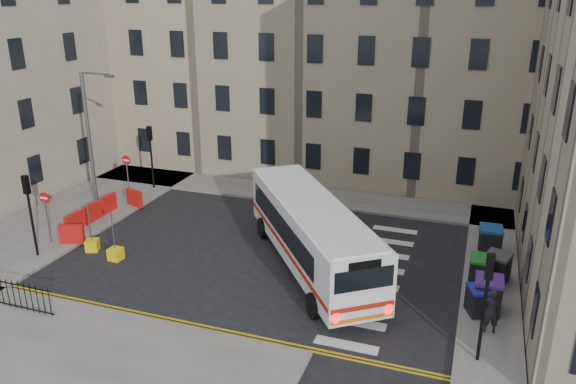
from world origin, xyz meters
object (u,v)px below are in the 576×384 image
Objects in this scene: bollard_yellow at (116,254)px; bus at (311,231)px; bollard_chevron at (92,245)px; streetlamp at (89,141)px; wheelie_bin_c at (481,271)px; pedestrian at (491,311)px; wheelie_bin_d at (497,267)px; wheelie_bin_e at (490,240)px; wheelie_bin_a at (479,300)px; wheelie_bin_b at (488,294)px.

bus is at bearing 14.95° from bollard_yellow.
bollard_yellow and bollard_chevron have the same top height.
wheelie_bin_c is at bearing -4.90° from streetlamp.
streetlamp is 22.88m from pedestrian.
wheelie_bin_c is 3.77m from pedestrian.
wheelie_bin_d is at bearing 42.56° from wheelie_bin_c.
pedestrian is 3.03× the size of bollard_chevron.
wheelie_bin_c is 17.06m from bollard_yellow.
streetlamp is at bearing -179.56° from wheelie_bin_e.
bus reaches higher than wheelie_bin_e.
wheelie_bin_e is at bearing 85.58° from wheelie_bin_c.
wheelie_bin_a is at bearing 1.92° from bollard_yellow.
wheelie_bin_d is at bearing 55.41° from wheelie_bin_a.
bus is 11.17m from bollard_chevron.
bus is at bearing 169.12° from wheelie_bin_b.
wheelie_bin_b is 2.10m from wheelie_bin_c.
wheelie_bin_c reaches higher than wheelie_bin_d.
wheelie_bin_e is 2.26× the size of bollard_chevron.
pedestrian reaches higher than bollard_chevron.
wheelie_bin_c reaches higher than bollard_yellow.
wheelie_bin_d is 2.35× the size of bollard_chevron.
wheelie_bin_a is at bearing -50.13° from bus.
pedestrian reaches higher than wheelie_bin_a.
streetlamp reaches higher than wheelie_bin_c.
wheelie_bin_e is at bearing 20.78° from bollard_yellow.
streetlamp is 4.47× the size of pedestrian.
wheelie_bin_c is at bearing -99.46° from wheelie_bin_e.
streetlamp is 21.88m from wheelie_bin_c.
bollard_yellow is at bearing -14.19° from pedestrian.
bollard_chevron is at bearing -165.97° from wheelie_bin_e.
streetlamp is at bearing 176.39° from wheelie_bin_c.
wheelie_bin_a is 0.92× the size of wheelie_bin_d.
wheelie_bin_a is at bearing -88.38° from wheelie_bin_c.
pedestrian reaches higher than bollard_yellow.
pedestrian is at bearing -76.27° from wheelie_bin_d.
wheelie_bin_b reaches higher than bollard_yellow.
bus is at bearing 143.49° from wheelie_bin_a.
wheelie_bin_d is (0.67, 0.58, -0.01)m from wheelie_bin_c.
pedestrian is (21.94, -5.58, -3.28)m from streetlamp.
streetlamp is 5.76× the size of wheelie_bin_d.
streetlamp is 6.01× the size of wheelie_bin_e.
bollard_yellow is (-16.78, -3.05, -0.51)m from wheelie_bin_c.
bus is 7.93m from wheelie_bin_a.
wheelie_bin_c is 2.17× the size of bollard_yellow.
wheelie_bin_a is at bearing -126.25° from wheelie_bin_b.
streetlamp is at bearing 133.78° from bus.
wheelie_bin_b is 5.52m from wheelie_bin_e.
bollard_chevron is (3.03, -4.44, -4.04)m from streetlamp.
wheelie_bin_e is (0.34, 3.45, 0.03)m from wheelie_bin_c.
streetlamp reaches higher than wheelie_bin_e.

